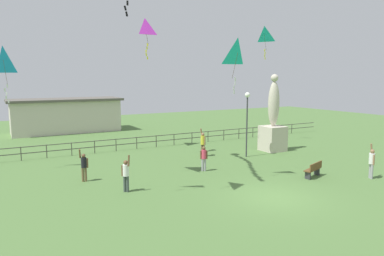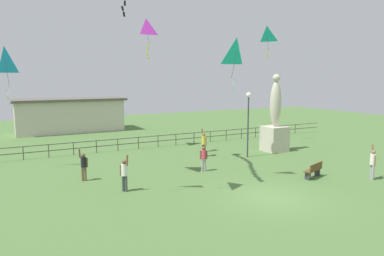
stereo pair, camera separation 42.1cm
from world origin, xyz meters
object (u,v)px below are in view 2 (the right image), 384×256
person_2 (204,157)px  person_3 (124,173)px  kite_6 (267,35)px  kite_2 (146,29)px  person_4 (373,162)px  kite_7 (237,54)px  person_0 (84,165)px  kite_0 (5,62)px  statue_monument (275,126)px  person_1 (204,143)px  lamppost (248,110)px  park_bench (314,170)px

person_2 → person_3: person_3 is taller
kite_6 → person_2: bearing=-148.7°
person_2 → kite_2: bearing=105.2°
person_4 → kite_7: (-7.15, 2.81, 5.73)m
kite_2 → person_0: bearing=-142.3°
person_0 → kite_7: bearing=-32.4°
person_2 → person_3: bearing=-164.0°
person_3 → person_0: bearing=116.2°
person_0 → kite_2: kite_2 is taller
kite_0 → kite_2: kite_2 is taller
statue_monument → person_2: 8.24m
person_4 → person_1: bearing=119.1°
person_4 → kite_7: size_ratio=0.71×
person_4 → lamppost: bearing=108.6°
person_1 → person_4: (5.23, -9.38, -0.03)m
kite_0 → kite_7: (10.19, -8.07, 0.28)m
lamppost → kite_7: (-4.53, -4.95, 3.40)m
statue_monument → kite_7: (-7.62, -5.70, 4.81)m
statue_monument → kite_7: 10.67m
person_3 → kite_7: (5.44, -1.52, 5.77)m
lamppost → person_4: size_ratio=2.35×
statue_monument → person_2: statue_monument is taller
person_1 → kite_7: kite_7 is taller
person_2 → kite_2: 9.69m
park_bench → kite_6: kite_6 is taller
statue_monument → kite_6: (1.31, 2.84, 7.10)m
park_bench → person_2: 6.27m
statue_monument → kite_6: kite_6 is taller
statue_monument → kite_7: kite_7 is taller
person_0 → person_4: size_ratio=0.92×
person_1 → kite_6: (7.00, 1.97, 7.99)m
person_0 → person_4: 15.70m
person_4 → kite_0: bearing=147.9°
person_3 → kite_6: kite_6 is taller
person_3 → person_2: bearing=16.0°
person_3 → kite_7: kite_7 is taller
person_2 → kite_7: (0.11, -3.05, 5.84)m
lamppost → kite_7: 7.53m
statue_monument → person_4: (-0.47, -8.52, -0.92)m
person_4 → kite_7: kite_7 is taller
statue_monument → kite_0: 18.53m
person_2 → kite_2: (-1.46, 5.35, 7.94)m
person_2 → person_3: size_ratio=0.81×
lamppost → person_3: lamppost is taller
person_2 → kite_0: kite_0 is taller
person_0 → kite_7: 9.95m
kite_6 → person_4: bearing=-98.9°
person_1 → person_3: size_ratio=1.08×
person_1 → person_2: (-2.03, -3.52, -0.14)m
person_3 → kite_6: size_ratio=0.71×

